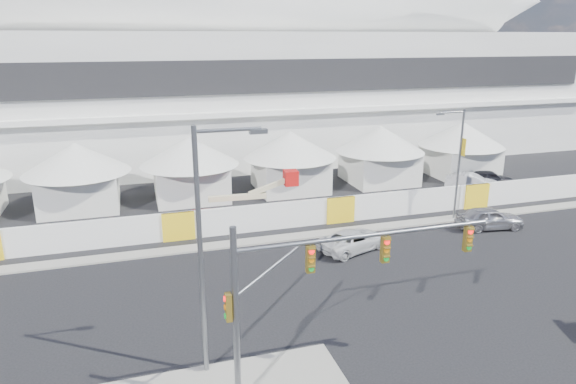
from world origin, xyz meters
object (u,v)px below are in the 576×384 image
object	(u,v)px
lot_car_b	(489,178)
streetlight_curb	(457,157)
streetlight_median	(207,237)
boom_lift	(230,212)
pickup_curb	(354,240)
lot_car_a	(472,182)
traffic_mast	(296,300)
sedan_silver	(490,218)

from	to	relation	value
lot_car_b	streetlight_curb	xyz separation A→B (m)	(-8.62, -6.84, 4.13)
streetlight_median	boom_lift	distance (m)	17.99
pickup_curb	lot_car_b	xyz separation A→B (m)	(18.27, 10.04, 0.10)
lot_car_a	streetlight_curb	size ratio (longest dim) A/B	0.55
lot_car_a	lot_car_b	distance (m)	2.38
traffic_mast	boom_lift	bearing A→B (deg)	86.57
streetlight_median	lot_car_b	bearing A→B (deg)	34.62
lot_car_a	traffic_mast	xyz separation A→B (m)	(-24.03, -22.10, 3.43)
streetlight_median	streetlight_curb	xyz separation A→B (m)	(20.55, 13.30, -1.12)
sedan_silver	lot_car_b	distance (m)	11.74
lot_car_a	boom_lift	size ratio (longest dim) A/B	0.59
lot_car_a	boom_lift	xyz separation A→B (m)	(-22.87, -2.72, 0.31)
sedan_silver	streetlight_curb	size ratio (longest dim) A/B	0.56
lot_car_a	traffic_mast	world-z (taller)	traffic_mast
streetlight_curb	boom_lift	distance (m)	17.37
sedan_silver	traffic_mast	size ratio (longest dim) A/B	0.46
sedan_silver	lot_car_a	world-z (taller)	sedan_silver
sedan_silver	streetlight_median	xyz separation A→B (m)	(-22.02, -10.82, 5.23)
streetlight_curb	boom_lift	bearing A→B (deg)	167.97
traffic_mast	streetlight_median	bearing A→B (deg)	137.96
traffic_mast	sedan_silver	bearing A→B (deg)	34.84
sedan_silver	traffic_mast	bearing A→B (deg)	133.82
lot_car_a	boom_lift	world-z (taller)	boom_lift
lot_car_a	lot_car_b	xyz separation A→B (m)	(2.31, 0.58, 0.02)
streetlight_curb	lot_car_a	bearing A→B (deg)	44.75
streetlight_median	streetlight_curb	distance (m)	24.50
boom_lift	pickup_curb	bearing A→B (deg)	-40.85
sedan_silver	traffic_mast	world-z (taller)	traffic_mast
sedan_silver	pickup_curb	xyz separation A→B (m)	(-11.12, -0.72, -0.12)
sedan_silver	lot_car_b	size ratio (longest dim) A/B	1.03
sedan_silver	streetlight_median	bearing A→B (deg)	125.14
sedan_silver	traffic_mast	xyz separation A→B (m)	(-19.20, -13.37, 3.39)
pickup_curb	lot_car_b	size ratio (longest dim) A/B	1.08
sedan_silver	boom_lift	xyz separation A→B (m)	(-18.04, 6.01, 0.26)
traffic_mast	boom_lift	xyz separation A→B (m)	(1.16, 19.38, -3.12)
lot_car_b	pickup_curb	bearing A→B (deg)	131.33
traffic_mast	streetlight_median	xyz separation A→B (m)	(-2.82, 2.55, 1.84)
traffic_mast	lot_car_b	bearing A→B (deg)	40.73
pickup_curb	lot_car_b	world-z (taller)	lot_car_b
pickup_curb	boom_lift	world-z (taller)	boom_lift
traffic_mast	streetlight_median	size ratio (longest dim) A/B	1.02
sedan_silver	lot_car_b	bearing A→B (deg)	-28.50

